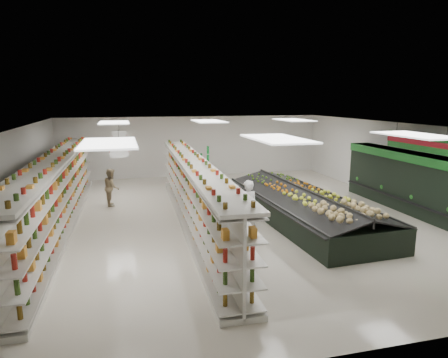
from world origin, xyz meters
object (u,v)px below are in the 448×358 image
object	(u,v)px
soda_endcap	(196,167)
shopper_main	(247,208)
gondola_center	(194,196)
shopper_background	(112,187)
produce_island	(302,205)
gondola_left	(57,196)

from	to	relation	value
soda_endcap	shopper_main	world-z (taller)	shopper_main
gondola_center	shopper_background	bearing A→B (deg)	131.42
shopper_main	produce_island	bearing A→B (deg)	-162.16
gondola_center	shopper_background	world-z (taller)	gondola_center
gondola_left	shopper_main	xyz separation A→B (m)	(5.72, -2.32, -0.18)
gondola_center	shopper_main	world-z (taller)	gondola_center
gondola_center	soda_endcap	size ratio (longest dim) A/B	7.25
produce_island	shopper_background	bearing A→B (deg)	150.42
gondola_center	shopper_main	distance (m)	2.01
produce_island	gondola_center	bearing A→B (deg)	173.90
shopper_background	gondola_center	bearing A→B (deg)	-143.02
shopper_background	shopper_main	bearing A→B (deg)	-141.92
gondola_center	soda_endcap	bearing A→B (deg)	80.59
shopper_main	shopper_background	bearing A→B (deg)	-55.90
gondola_left	gondola_center	world-z (taller)	gondola_left
gondola_center	shopper_background	distance (m)	4.23
soda_endcap	shopper_background	size ratio (longest dim) A/B	1.17
shopper_background	soda_endcap	bearing A→B (deg)	-54.56
soda_endcap	shopper_main	bearing A→B (deg)	-88.97
gondola_left	produce_island	bearing A→B (deg)	-7.92
soda_endcap	shopper_background	world-z (taller)	soda_endcap
produce_island	shopper_background	xyz separation A→B (m)	(-6.41, 3.64, 0.21)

